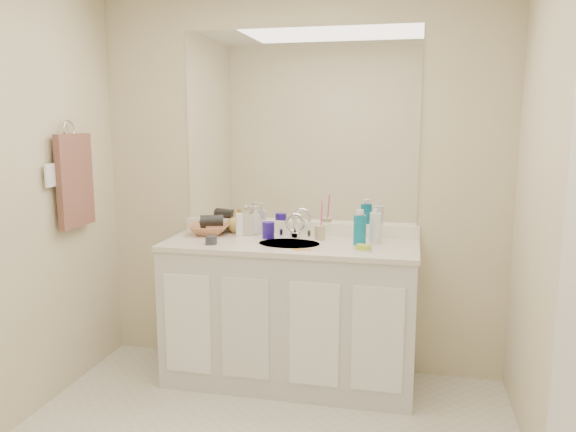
# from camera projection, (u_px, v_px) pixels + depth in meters

# --- Properties ---
(wall_back) EXTENTS (2.60, 0.02, 2.40)m
(wall_back) POSITION_uv_depth(u_px,v_px,m) (299.00, 184.00, 3.57)
(wall_back) COLOR beige
(wall_back) RESTS_ON floor
(wall_front) EXTENTS (2.60, 0.02, 2.40)m
(wall_front) POSITION_uv_depth(u_px,v_px,m) (29.00, 335.00, 1.07)
(wall_front) COLOR beige
(wall_front) RESTS_ON floor
(vanity_cabinet) EXTENTS (1.50, 0.55, 0.85)m
(vanity_cabinet) POSITION_uv_depth(u_px,v_px,m) (290.00, 315.00, 3.44)
(vanity_cabinet) COLOR silver
(vanity_cabinet) RESTS_ON floor
(countertop) EXTENTS (1.52, 0.57, 0.03)m
(countertop) POSITION_uv_depth(u_px,v_px,m) (290.00, 245.00, 3.36)
(countertop) COLOR silver
(countertop) RESTS_ON vanity_cabinet
(backsplash) EXTENTS (1.52, 0.03, 0.08)m
(backsplash) POSITION_uv_depth(u_px,v_px,m) (298.00, 228.00, 3.60)
(backsplash) COLOR white
(backsplash) RESTS_ON countertop
(sink_basin) EXTENTS (0.37, 0.37, 0.02)m
(sink_basin) POSITION_uv_depth(u_px,v_px,m) (289.00, 245.00, 3.34)
(sink_basin) COLOR silver
(sink_basin) RESTS_ON countertop
(faucet) EXTENTS (0.02, 0.02, 0.11)m
(faucet) POSITION_uv_depth(u_px,v_px,m) (295.00, 229.00, 3.50)
(faucet) COLOR silver
(faucet) RESTS_ON countertop
(mirror) EXTENTS (1.48, 0.01, 1.20)m
(mirror) POSITION_uv_depth(u_px,v_px,m) (299.00, 127.00, 3.50)
(mirror) COLOR white
(mirror) RESTS_ON wall_back
(blue_mug) EXTENTS (0.08, 0.08, 0.10)m
(blue_mug) POSITION_uv_depth(u_px,v_px,m) (268.00, 230.00, 3.47)
(blue_mug) COLOR #25148C
(blue_mug) RESTS_ON countertop
(tan_cup) EXTENTS (0.08, 0.08, 0.09)m
(tan_cup) POSITION_uv_depth(u_px,v_px,m) (320.00, 233.00, 3.43)
(tan_cup) COLOR #C2B589
(tan_cup) RESTS_ON countertop
(toothbrush) EXTENTS (0.02, 0.04, 0.18)m
(toothbrush) POSITION_uv_depth(u_px,v_px,m) (322.00, 216.00, 3.41)
(toothbrush) COLOR #FF439C
(toothbrush) RESTS_ON tan_cup
(mouthwash_bottle) EXTENTS (0.09, 0.09, 0.18)m
(mouthwash_bottle) POSITION_uv_depth(u_px,v_px,m) (360.00, 230.00, 3.29)
(mouthwash_bottle) COLOR #0C7395
(mouthwash_bottle) RESTS_ON countertop
(clear_pump_bottle) EXTENTS (0.08, 0.08, 0.18)m
(clear_pump_bottle) POSITION_uv_depth(u_px,v_px,m) (375.00, 228.00, 3.35)
(clear_pump_bottle) COLOR white
(clear_pump_bottle) RESTS_ON countertop
(soap_dish) EXTENTS (0.10, 0.09, 0.01)m
(soap_dish) POSITION_uv_depth(u_px,v_px,m) (363.00, 250.00, 3.13)
(soap_dish) COLOR white
(soap_dish) RESTS_ON countertop
(green_soap) EXTENTS (0.09, 0.08, 0.03)m
(green_soap) POSITION_uv_depth(u_px,v_px,m) (363.00, 247.00, 3.13)
(green_soap) COLOR #B2D333
(green_soap) RESTS_ON soap_dish
(orange_comb) EXTENTS (0.11, 0.04, 0.00)m
(orange_comb) POSITION_uv_depth(u_px,v_px,m) (302.00, 250.00, 3.17)
(orange_comb) COLOR orange
(orange_comb) RESTS_ON countertop
(dark_jar) EXTENTS (0.08, 0.08, 0.05)m
(dark_jar) POSITION_uv_depth(u_px,v_px,m) (211.00, 240.00, 3.31)
(dark_jar) COLOR #313037
(dark_jar) RESTS_ON countertop
(extra_white_bottle) EXTENTS (0.05, 0.05, 0.15)m
(extra_white_bottle) POSITION_uv_depth(u_px,v_px,m) (239.00, 225.00, 3.52)
(extra_white_bottle) COLOR white
(extra_white_bottle) RESTS_ON countertop
(soap_bottle_white) EXTENTS (0.09, 0.09, 0.18)m
(soap_bottle_white) POSITION_uv_depth(u_px,v_px,m) (256.00, 221.00, 3.58)
(soap_bottle_white) COLOR silver
(soap_bottle_white) RESTS_ON countertop
(soap_bottle_cream) EXTENTS (0.11, 0.11, 0.19)m
(soap_bottle_cream) POSITION_uv_depth(u_px,v_px,m) (246.00, 220.00, 3.58)
(soap_bottle_cream) COLOR beige
(soap_bottle_cream) RESTS_ON countertop
(soap_bottle_yellow) EXTENTS (0.12, 0.12, 0.15)m
(soap_bottle_yellow) POSITION_uv_depth(u_px,v_px,m) (236.00, 221.00, 3.65)
(soap_bottle_yellow) COLOR tan
(soap_bottle_yellow) RESTS_ON countertop
(wicker_basket) EXTENTS (0.30, 0.30, 0.06)m
(wicker_basket) POSITION_uv_depth(u_px,v_px,m) (209.00, 229.00, 3.60)
(wicker_basket) COLOR #AA6A44
(wicker_basket) RESTS_ON countertop
(hair_dryer) EXTENTS (0.16, 0.12, 0.07)m
(hair_dryer) POSITION_uv_depth(u_px,v_px,m) (212.00, 221.00, 3.58)
(hair_dryer) COLOR black
(hair_dryer) RESTS_ON wicker_basket
(towel_ring) EXTENTS (0.01, 0.11, 0.11)m
(towel_ring) POSITION_uv_depth(u_px,v_px,m) (69.00, 129.00, 3.28)
(towel_ring) COLOR silver
(towel_ring) RESTS_ON wall_left
(hand_towel) EXTENTS (0.04, 0.32, 0.55)m
(hand_towel) POSITION_uv_depth(u_px,v_px,m) (75.00, 181.00, 3.32)
(hand_towel) COLOR brown
(hand_towel) RESTS_ON towel_ring
(switch_plate) EXTENTS (0.01, 0.08, 0.13)m
(switch_plate) POSITION_uv_depth(u_px,v_px,m) (50.00, 175.00, 3.13)
(switch_plate) COLOR white
(switch_plate) RESTS_ON wall_left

